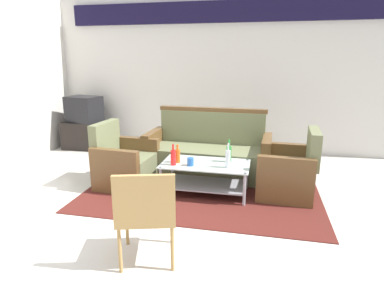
{
  "coord_description": "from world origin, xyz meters",
  "views": [
    {
      "loc": [
        0.69,
        -3.0,
        1.69
      ],
      "look_at": [
        -0.15,
        0.86,
        0.65
      ],
      "focal_mm": 30.49,
      "sensor_mm": 36.0,
      "label": 1
    }
  ],
  "objects": [
    {
      "name": "bottle_green",
      "position": [
        0.3,
        0.98,
        0.52
      ],
      "size": [
        0.07,
        0.07,
        0.29
      ],
      "color": "#2D8C38",
      "rests_on": "coffee_table"
    },
    {
      "name": "bottle_clear",
      "position": [
        0.31,
        0.75,
        0.53
      ],
      "size": [
        0.06,
        0.06,
        0.3
      ],
      "color": "silver",
      "rests_on": "coffee_table"
    },
    {
      "name": "bottle_red",
      "position": [
        -0.36,
        0.7,
        0.51
      ],
      "size": [
        0.07,
        0.07,
        0.27
      ],
      "color": "red",
      "rests_on": "coffee_table"
    },
    {
      "name": "couch",
      "position": [
        -0.06,
        1.58,
        0.32
      ],
      "size": [
        1.83,
        0.81,
        0.96
      ],
      "rotation": [
        0.0,
        0.0,
        3.1
      ],
      "color": "#6B704C",
      "rests_on": "rug"
    },
    {
      "name": "armchair_left",
      "position": [
        -1.11,
        0.93,
        0.29
      ],
      "size": [
        0.75,
        0.81,
        0.85
      ],
      "rotation": [
        0.0,
        0.0,
        -1.64
      ],
      "color": "#6B704C",
      "rests_on": "rug"
    },
    {
      "name": "armchair_right",
      "position": [
        1.04,
        1.05,
        0.29
      ],
      "size": [
        0.74,
        0.79,
        0.85
      ],
      "rotation": [
        0.0,
        0.0,
        1.52
      ],
      "color": "#6B704C",
      "rests_on": "rug"
    },
    {
      "name": "bottle_orange",
      "position": [
        -0.33,
        0.81,
        0.5
      ],
      "size": [
        0.07,
        0.07,
        0.23
      ],
      "color": "#D85919",
      "rests_on": "coffee_table"
    },
    {
      "name": "wall_back",
      "position": [
        0.0,
        3.05,
        1.48
      ],
      "size": [
        6.52,
        0.19,
        2.8
      ],
      "color": "silver",
      "rests_on": "ground"
    },
    {
      "name": "television",
      "position": [
        -2.62,
        2.55,
        0.76
      ],
      "size": [
        0.69,
        0.57,
        0.48
      ],
      "rotation": [
        0.0,
        0.0,
        2.9
      ],
      "color": "black",
      "rests_on": "tv_stand"
    },
    {
      "name": "wicker_chair",
      "position": [
        -0.2,
        -0.7,
        0.49
      ],
      "size": [
        0.59,
        0.59,
        0.84
      ],
      "rotation": [
        0.0,
        0.0,
        0.28
      ],
      "color": "#AD844C",
      "rests_on": "ground"
    },
    {
      "name": "coffee_table",
      "position": [
        0.02,
        0.85,
        0.27
      ],
      "size": [
        1.1,
        0.6,
        0.4
      ],
      "color": "silver",
      "rests_on": "rug"
    },
    {
      "name": "cup",
      "position": [
        -0.14,
        0.72,
        0.46
      ],
      "size": [
        0.08,
        0.08,
        0.1
      ],
      "primitive_type": "cylinder",
      "color": "#2659A5",
      "rests_on": "coffee_table"
    },
    {
      "name": "ground_plane",
      "position": [
        0.0,
        0.0,
        0.0
      ],
      "size": [
        14.0,
        14.0,
        0.0
      ],
      "primitive_type": "plane",
      "color": "beige"
    },
    {
      "name": "tv_stand",
      "position": [
        -2.62,
        2.55,
        0.26
      ],
      "size": [
        0.8,
        0.5,
        0.52
      ],
      "primitive_type": "cube",
      "color": "black",
      "rests_on": "ground"
    },
    {
      "name": "rug",
      "position": [
        -0.03,
        0.96,
        0.01
      ],
      "size": [
        2.98,
        2.04,
        0.01
      ],
      "primitive_type": "cube",
      "color": "#511E19",
      "rests_on": "ground"
    }
  ]
}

